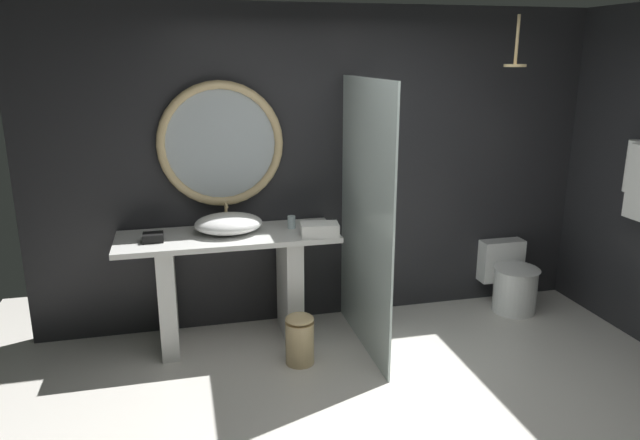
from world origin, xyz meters
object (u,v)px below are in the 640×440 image
(tissue_box, at_px, (153,237))
(round_wall_mirror, at_px, (221,144))
(folded_hand_towel, at_px, (320,229))
(toilet, at_px, (511,281))
(vessel_sink, at_px, (229,223))
(tumbler_cup, at_px, (291,222))
(waste_bin, at_px, (300,339))
(rain_shower_head, at_px, (516,59))

(tissue_box, distance_m, round_wall_mirror, 0.89)
(round_wall_mirror, distance_m, folded_hand_towel, 1.02)
(toilet, bearing_deg, vessel_sink, -179.67)
(tumbler_cup, height_order, folded_hand_towel, tumbler_cup)
(round_wall_mirror, height_order, waste_bin, round_wall_mirror)
(toilet, bearing_deg, tumbler_cup, -179.83)
(toilet, bearing_deg, folded_hand_towel, -172.16)
(waste_bin, xyz_separation_m, folded_hand_towel, (0.22, 0.28, 0.74))
(vessel_sink, xyz_separation_m, toilet, (2.49, 0.01, -0.71))
(tumbler_cup, distance_m, waste_bin, 0.91)
(tumbler_cup, height_order, round_wall_mirror, round_wall_mirror)
(vessel_sink, height_order, toilet, vessel_sink)
(round_wall_mirror, distance_m, waste_bin, 1.61)
(round_wall_mirror, bearing_deg, tumbler_cup, -24.61)
(tissue_box, height_order, folded_hand_towel, folded_hand_towel)
(rain_shower_head, height_order, waste_bin, rain_shower_head)
(round_wall_mirror, xyz_separation_m, folded_hand_towel, (0.67, -0.48, -0.60))
(tumbler_cup, height_order, waste_bin, tumbler_cup)
(vessel_sink, relative_size, round_wall_mirror, 0.53)
(toilet, height_order, waste_bin, toilet)
(tumbler_cup, xyz_separation_m, tissue_box, (-1.05, -0.10, -0.02))
(toilet, xyz_separation_m, folded_hand_towel, (-1.83, -0.25, 0.68))
(tissue_box, xyz_separation_m, rain_shower_head, (2.74, -0.16, 1.26))
(tumbler_cup, xyz_separation_m, rain_shower_head, (1.69, -0.26, 1.24))
(toilet, distance_m, waste_bin, 2.11)
(tissue_box, relative_size, waste_bin, 0.38)
(folded_hand_towel, bearing_deg, waste_bin, -128.10)
(folded_hand_towel, bearing_deg, tissue_box, 173.00)
(toilet, relative_size, folded_hand_towel, 2.04)
(vessel_sink, bearing_deg, rain_shower_head, -6.48)
(tissue_box, bearing_deg, waste_bin, -23.10)
(tumbler_cup, bearing_deg, vessel_sink, -179.00)
(rain_shower_head, distance_m, toilet, 1.96)
(vessel_sink, bearing_deg, round_wall_mirror, 93.00)
(vessel_sink, xyz_separation_m, round_wall_mirror, (-0.01, 0.24, 0.57))
(vessel_sink, distance_m, round_wall_mirror, 0.62)
(vessel_sink, distance_m, rain_shower_head, 2.51)
(tumbler_cup, distance_m, toilet, 2.11)
(tissue_box, relative_size, round_wall_mirror, 0.15)
(waste_bin, bearing_deg, toilet, 14.51)
(tumbler_cup, height_order, toilet, tumbler_cup)
(tissue_box, relative_size, toilet, 0.25)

